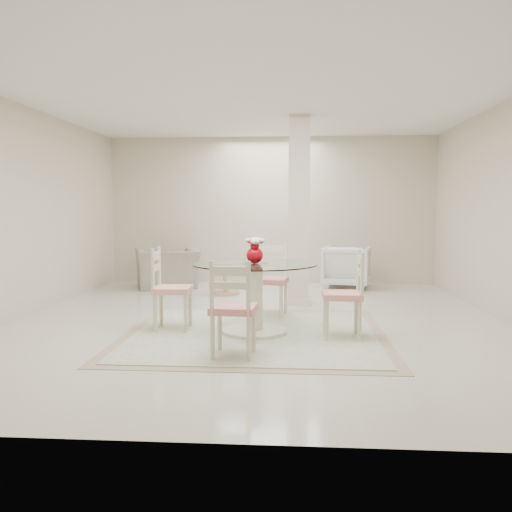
# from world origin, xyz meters

# --- Properties ---
(ground) EXTENTS (7.00, 7.00, 0.00)m
(ground) POSITION_xyz_m (0.00, 0.00, 0.00)
(ground) COLOR beige
(ground) RESTS_ON ground
(room_shell) EXTENTS (6.02, 7.02, 2.71)m
(room_shell) POSITION_xyz_m (0.00, 0.00, 1.86)
(room_shell) COLOR beige
(room_shell) RESTS_ON ground
(column) EXTENTS (0.30, 0.30, 2.70)m
(column) POSITION_xyz_m (0.50, 1.30, 1.35)
(column) COLOR beige
(column) RESTS_ON ground
(area_rug) EXTENTS (2.87, 2.87, 0.02)m
(area_rug) POSITION_xyz_m (0.01, -0.69, 0.01)
(area_rug) COLOR tan
(area_rug) RESTS_ON ground
(dining_table) EXTENTS (1.36, 1.36, 0.79)m
(dining_table) POSITION_xyz_m (0.01, -0.69, 0.40)
(dining_table) COLOR #FBF0CF
(dining_table) RESTS_ON ground
(red_vase) EXTENTS (0.21, 0.20, 0.28)m
(red_vase) POSITION_xyz_m (0.01, -0.69, 0.93)
(red_vase) COLOR #A80514
(red_vase) RESTS_ON dining_table
(dining_chair_east) EXTENTS (0.42, 0.41, 1.03)m
(dining_chair_east) POSITION_xyz_m (1.02, -0.82, 0.54)
(dining_chair_east) COLOR beige
(dining_chair_east) RESTS_ON ground
(dining_chair_north) EXTENTS (0.48, 0.48, 1.05)m
(dining_chair_north) POSITION_xyz_m (0.15, 0.32, 0.55)
(dining_chair_north) COLOR beige
(dining_chair_north) RESTS_ON ground
(dining_chair_west) EXTENTS (0.44, 0.43, 1.04)m
(dining_chair_west) POSITION_xyz_m (-1.00, -0.57, 0.55)
(dining_chair_west) COLOR beige
(dining_chair_west) RESTS_ON ground
(dining_chair_south) EXTENTS (0.43, 0.43, 1.01)m
(dining_chair_south) POSITION_xyz_m (-0.12, -1.70, 0.53)
(dining_chair_south) COLOR beige
(dining_chair_south) RESTS_ON ground
(recliner_taupe) EXTENTS (1.29, 1.21, 0.68)m
(recliner_taupe) POSITION_xyz_m (-1.79, 2.74, 0.34)
(recliner_taupe) COLOR gray
(recliner_taupe) RESTS_ON ground
(armchair_white) EXTENTS (0.93, 0.95, 0.73)m
(armchair_white) POSITION_xyz_m (1.35, 2.98, 0.37)
(armchair_white) COLOR white
(armchair_white) RESTS_ON ground
(side_table) EXTENTS (0.49, 0.49, 0.51)m
(side_table) POSITION_xyz_m (-0.68, 2.08, 0.23)
(side_table) COLOR tan
(side_table) RESTS_ON ground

